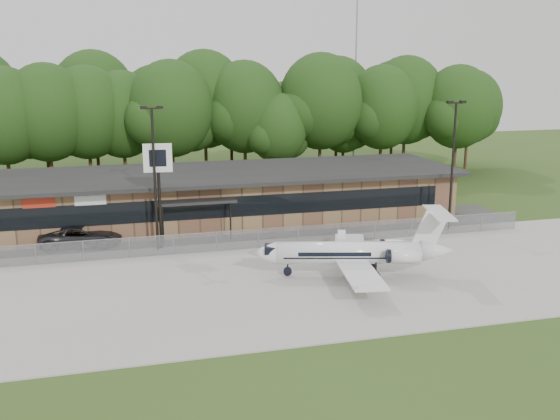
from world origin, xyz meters
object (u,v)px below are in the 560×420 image
object	(u,v)px
suv	(81,236)
pole_sign	(158,169)
terminal	(211,196)
business_jet	(355,254)

from	to	relation	value
suv	pole_sign	distance (m)	7.79
terminal	suv	size ratio (longest dim) A/B	7.12
suv	pole_sign	xyz separation A→B (m)	(5.60, -2.03, 5.02)
suv	pole_sign	size ratio (longest dim) A/B	0.76
business_jet	suv	bearing A→B (deg)	160.74
pole_sign	terminal	bearing A→B (deg)	61.14
business_jet	pole_sign	size ratio (longest dim) A/B	1.66
terminal	business_jet	distance (m)	17.56
terminal	business_jet	xyz separation A→B (m)	(6.52, -16.30, -0.65)
business_jet	pole_sign	xyz separation A→B (m)	(-11.23, 9.15, 4.29)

